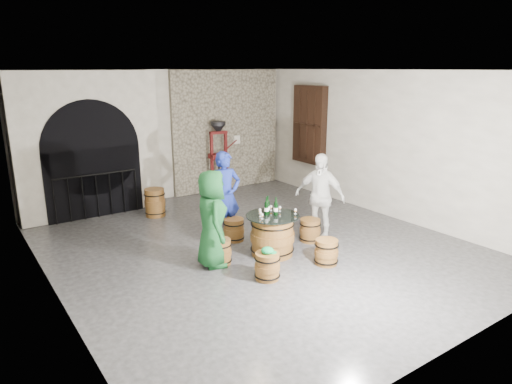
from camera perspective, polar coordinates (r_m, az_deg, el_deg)
ground at (r=8.63m, az=-0.05°, el=-6.76°), size 8.00×8.00×0.00m
wall_back at (r=11.63m, az=-11.48°, el=6.88°), size 8.00×0.00×8.00m
wall_front at (r=5.50m, az=24.59°, el=-3.52°), size 8.00×0.00×8.00m
wall_left at (r=6.85m, az=-24.83°, el=-0.01°), size 0.00×8.00×8.00m
wall_right at (r=10.54m, az=15.84°, el=5.75°), size 0.00×8.00×8.00m
ceiling at (r=8.00m, az=-0.06°, el=15.00°), size 8.00×8.00×0.00m
stone_facing_panel at (r=12.40m, az=-3.68°, el=7.65°), size 3.20×0.12×3.18m
arched_opening at (r=10.77m, az=-20.22°, el=5.49°), size 3.10×0.60×3.19m
shuttered_window at (r=12.07m, az=6.68°, el=8.33°), size 0.23×1.10×2.00m
barrel_table at (r=8.14m, az=2.06°, el=-5.41°), size 0.95×0.95×0.74m
barrel_stool_left at (r=7.84m, az=-4.56°, el=-7.45°), size 0.42×0.42×0.44m
barrel_stool_far at (r=8.85m, az=-2.78°, el=-4.72°), size 0.42×0.42×0.44m
barrel_stool_right at (r=8.87m, az=6.77°, el=-4.76°), size 0.42×0.42×0.44m
barrel_stool_near_right at (r=7.89m, az=8.78°, el=-7.43°), size 0.42×0.42×0.44m
barrel_stool_near_left at (r=7.28m, az=1.42°, el=-9.25°), size 0.42×0.42×0.44m
green_cap at (r=7.18m, az=1.47°, el=-7.33°), size 0.24×0.20×0.11m
person_green at (r=7.59m, az=-5.53°, el=-3.36°), size 0.76×0.93×1.65m
person_blue at (r=8.80m, az=-3.83°, el=-0.45°), size 0.65×0.46×1.72m
person_white at (r=8.85m, az=7.95°, el=-0.56°), size 0.82×1.07×1.69m
wine_bottle_left at (r=8.00m, az=1.31°, el=-1.98°), size 0.08×0.08×0.32m
wine_bottle_center at (r=8.00m, az=2.50°, el=-1.99°), size 0.08×0.08×0.32m
wine_bottle_right at (r=8.08m, az=1.47°, el=-1.79°), size 0.08×0.08×0.32m
tasting_glass_a at (r=7.80m, az=0.76°, el=-3.06°), size 0.05×0.05×0.10m
tasting_glass_b at (r=8.22m, az=3.00°, el=-2.11°), size 0.05×0.05×0.10m
tasting_glass_c at (r=8.07m, az=0.50°, el=-2.43°), size 0.05×0.05×0.10m
tasting_glass_d at (r=8.26m, az=1.86°, el=-2.01°), size 0.05×0.05×0.10m
tasting_glass_e at (r=8.10m, az=4.94°, el=-2.42°), size 0.05×0.05×0.10m
tasting_glass_f at (r=7.92m, az=0.54°, el=-2.77°), size 0.05×0.05×0.10m
side_barrel at (r=10.49m, az=-12.52°, el=-1.29°), size 0.47×0.47×0.63m
corking_press at (r=11.89m, az=-4.67°, el=4.93°), size 0.79×0.46×1.91m
control_box at (r=12.50m, az=-2.48°, el=6.57°), size 0.18×0.10×0.22m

